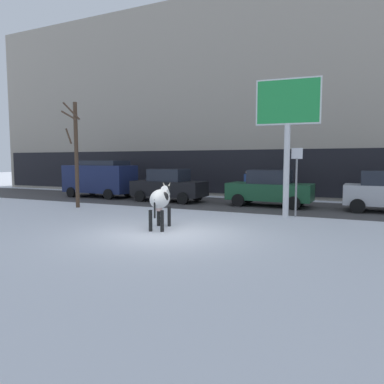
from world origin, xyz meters
name	(u,v)px	position (x,y,z in m)	size (l,w,h in m)	color
ground_plane	(166,233)	(0.00, 0.00, 0.00)	(120.00, 120.00, 0.00)	white
road_strip	(239,205)	(0.00, 8.07, 0.00)	(60.00, 5.60, 0.01)	#423F3F
building_facade	(269,100)	(0.00, 14.88, 6.48)	(44.00, 6.10, 13.00)	#A39989
cow_holstein	(161,199)	(-0.56, 0.67, 1.00)	(0.93, 1.93, 1.54)	silver
billboard	(288,110)	(2.90, 4.88, 4.31)	(2.53, 0.43, 5.56)	silver
car_navy_van	(100,178)	(-9.23, 8.17, 1.24)	(4.67, 2.25, 2.32)	#19234C
car_black_sedan	(169,185)	(-4.11, 7.87, 0.91)	(4.26, 2.10, 1.84)	black
car_darkgreen_sedan	(270,188)	(1.56, 8.12, 0.91)	(4.26, 2.10, 1.84)	#194C2D
pedestrian_near_billboard	(247,185)	(-0.32, 10.71, 0.88)	(0.36, 0.24, 1.73)	#282833
bare_tree_left_lot	(76,152)	(-7.00, 3.67, 2.75)	(1.05, 0.63, 5.14)	#4C3828
street_sign	(296,176)	(3.27, 5.09, 1.67)	(0.44, 0.08, 2.82)	gray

